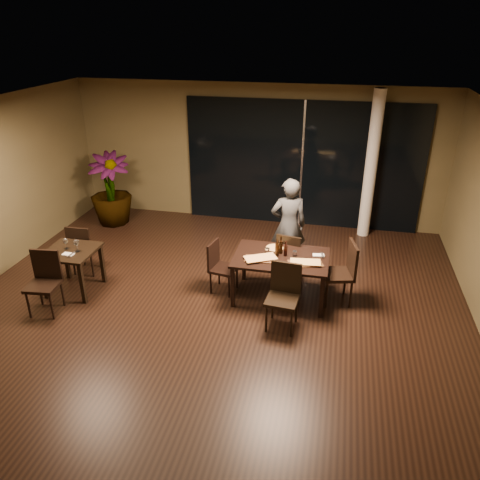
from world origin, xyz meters
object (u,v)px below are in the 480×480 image
(chair_main_left, at_px, (219,264))
(chair_side_near, at_px, (45,278))
(side_table, at_px, (71,257))
(bottle_a, at_px, (277,248))
(chair_main_near, at_px, (284,292))
(chair_main_right, at_px, (343,270))
(main_table, at_px, (281,261))
(potted_plant, at_px, (110,189))
(chair_main_far, at_px, (290,255))
(bottle_b, at_px, (286,249))
(diner, at_px, (288,225))
(chair_side_far, at_px, (83,247))
(bottle_c, at_px, (281,245))

(chair_main_left, xyz_separation_m, chair_side_near, (-2.49, -1.12, 0.06))
(side_table, height_order, bottle_a, bottle_a)
(chair_main_near, distance_m, chair_main_right, 1.18)
(main_table, xyz_separation_m, potted_plant, (-4.07, 2.31, 0.12))
(chair_main_far, relative_size, bottle_b, 3.65)
(main_table, xyz_separation_m, chair_side_near, (-3.51, -1.11, -0.13))
(chair_main_far, height_order, diner, diner)
(main_table, bearing_deg, chair_main_near, -78.84)
(chair_side_near, bearing_deg, chair_side_far, 84.11)
(chair_side_near, xyz_separation_m, potted_plant, (-0.56, 3.41, 0.24))
(chair_side_near, bearing_deg, chair_main_far, 18.80)
(chair_main_far, bearing_deg, bottle_b, 98.79)
(chair_main_near, distance_m, diner, 1.76)
(chair_side_far, relative_size, potted_plant, 0.60)
(chair_side_far, relative_size, chair_side_near, 0.96)
(chair_side_far, bearing_deg, potted_plant, -77.12)
(chair_side_far, height_order, bottle_a, bottle_a)
(chair_main_far, xyz_separation_m, bottle_b, (-0.02, -0.52, 0.37))
(bottle_a, bearing_deg, bottle_b, 15.21)
(side_table, xyz_separation_m, chair_side_near, (-0.11, -0.61, -0.08))
(side_table, height_order, bottle_c, bottle_c)
(bottle_c, bearing_deg, chair_side_far, -179.11)
(bottle_b, height_order, bottle_c, bottle_c)
(chair_side_far, bearing_deg, bottle_c, 179.94)
(potted_plant, relative_size, bottle_a, 5.56)
(chair_main_near, height_order, bottle_b, bottle_b)
(bottle_b, bearing_deg, bottle_a, -164.79)
(bottle_a, distance_m, bottle_c, 0.11)
(chair_side_far, bearing_deg, diner, -166.04)
(bottle_b, bearing_deg, potted_plant, 151.34)
(chair_main_near, height_order, chair_side_near, chair_main_near)
(chair_main_left, distance_m, bottle_c, 1.08)
(chair_main_far, xyz_separation_m, chair_side_near, (-3.59, -1.67, 0.04))
(bottle_c, bearing_deg, chair_main_near, -78.52)
(diner, bearing_deg, side_table, 8.36)
(main_table, relative_size, bottle_a, 5.27)
(side_table, bearing_deg, diner, 23.77)
(potted_plant, bearing_deg, diner, -17.92)
(chair_main_near, xyz_separation_m, potted_plant, (-4.22, 3.04, 0.24))
(side_table, relative_size, bottle_b, 3.22)
(chair_main_near, xyz_separation_m, chair_side_near, (-3.66, -0.37, -0.00))
(chair_main_right, height_order, diner, diner)
(main_table, distance_m, potted_plant, 4.68)
(chair_main_right, xyz_separation_m, chair_side_near, (-4.50, -1.21, -0.03))
(bottle_a, bearing_deg, chair_main_far, 74.50)
(chair_main_far, distance_m, bottle_b, 0.63)
(chair_main_far, height_order, chair_main_near, chair_main_near)
(chair_main_far, xyz_separation_m, chair_main_near, (0.06, -1.30, 0.04))
(side_table, height_order, chair_main_right, chair_main_right)
(bottle_b, bearing_deg, main_table, -141.68)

